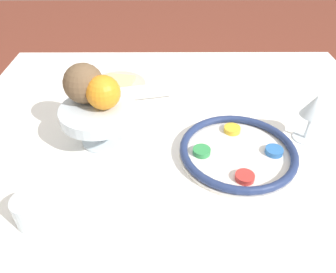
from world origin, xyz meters
name	(u,v)px	position (x,y,z in m)	size (l,w,h in m)	color
ground_plane	(174,272)	(0.00, 0.00, 0.00)	(8.00, 8.00, 0.00)	brown
dining_table	(176,216)	(0.00, 0.00, 0.38)	(1.27, 1.08, 0.75)	white
seder_plate	(238,152)	(-0.15, 0.11, 0.77)	(0.30, 0.30, 0.03)	silver
wine_glass	(315,108)	(-0.35, 0.03, 0.85)	(0.07, 0.07, 0.14)	silver
fruit_stand	(99,115)	(0.20, 0.04, 0.83)	(0.20, 0.20, 0.11)	silver
orange_fruit	(103,92)	(0.19, 0.04, 0.90)	(0.09, 0.09, 0.09)	orange
coconut	(84,83)	(0.24, 0.01, 0.91)	(0.10, 0.10, 0.10)	brown
bread_plate	(118,84)	(0.20, -0.26, 0.76)	(0.19, 0.19, 0.02)	beige
napkin_roll	(145,92)	(0.10, -0.18, 0.77)	(0.17, 0.08, 0.04)	white
cup_near	(32,211)	(0.30, 0.31, 0.78)	(0.07, 0.07, 0.07)	silver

